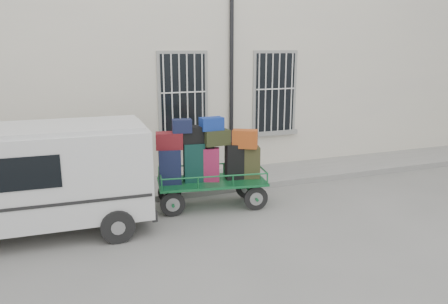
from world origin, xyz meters
TOP-DOWN VIEW (x-y plane):
  - ground at (0.00, 0.00)m, footprint 80.00×80.00m
  - building at (0.00, 5.50)m, footprint 24.00×5.15m
  - sidewalk at (0.00, 2.20)m, footprint 24.00×1.70m
  - luggage_cart at (-0.49, 0.66)m, footprint 2.85×1.44m
  - van at (-3.98, 0.40)m, footprint 4.25×2.03m

SIDE VIEW (x-z plane):
  - ground at x=0.00m, z-range 0.00..0.00m
  - sidewalk at x=0.00m, z-range 0.00..0.15m
  - luggage_cart at x=-0.49m, z-range 0.05..2.08m
  - van at x=-3.98m, z-range 0.15..2.26m
  - building at x=0.00m, z-range 0.00..6.00m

